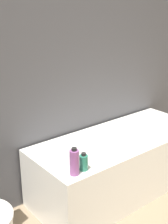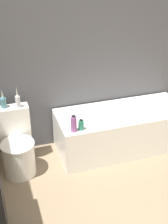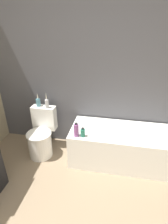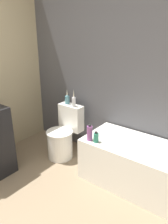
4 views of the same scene
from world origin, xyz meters
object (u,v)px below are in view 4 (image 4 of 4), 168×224
object	(u,v)px
toilet	(63,136)
vase_gold	(67,99)
bathtub	(150,169)
shampoo_bottle_tall	(90,133)
shampoo_bottle_short	(96,137)
vase_silver	(74,101)

from	to	relation	value
toilet	vase_gold	size ratio (longest dim) A/B	3.37
bathtub	shampoo_bottle_tall	xyz separation A→B (m)	(-0.68, -0.24, 0.35)
bathtub	shampoo_bottle_short	world-z (taller)	shampoo_bottle_short
vase_silver	shampoo_bottle_short	bearing A→B (deg)	-29.29
toilet	shampoo_bottle_tall	size ratio (longest dim) A/B	3.65
bathtub	toilet	world-z (taller)	toilet
bathtub	shampoo_bottle_tall	size ratio (longest dim) A/B	7.99
toilet	shampoo_bottle_short	bearing A→B (deg)	-15.25
vase_silver	shampoo_bottle_short	world-z (taller)	vase_silver
toilet	shampoo_bottle_tall	xyz separation A→B (m)	(0.62, -0.20, 0.32)
vase_gold	bathtub	bearing A→B (deg)	-6.30
shampoo_bottle_short	vase_silver	bearing A→B (deg)	150.71
vase_silver	shampoo_bottle_short	size ratio (longest dim) A/B	1.92
bathtub	vase_silver	world-z (taller)	vase_silver
bathtub	vase_gold	xyz separation A→B (m)	(-1.38, 0.15, 0.54)
shampoo_bottle_tall	shampoo_bottle_short	size ratio (longest dim) A/B	1.52
bathtub	vase_silver	distance (m)	1.34
toilet	vase_gold	bearing A→B (deg)	111.63
shampoo_bottle_tall	vase_silver	bearing A→B (deg)	146.32
bathtub	shampoo_bottle_short	size ratio (longest dim) A/B	12.16
toilet	vase_gold	distance (m)	0.55
vase_gold	shampoo_bottle_tall	size ratio (longest dim) A/B	1.08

